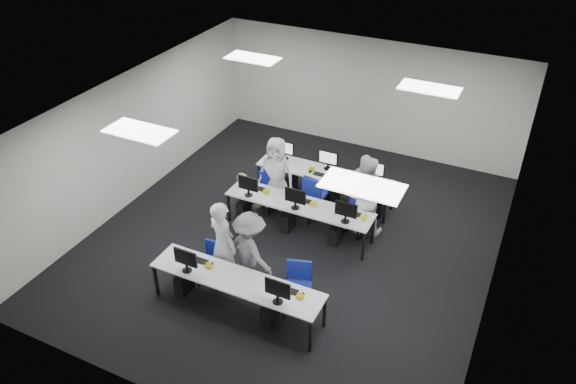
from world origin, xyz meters
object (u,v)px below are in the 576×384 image
at_px(chair_0, 212,271).
at_px(student_2, 276,173).
at_px(chair_3, 307,206).
at_px(student_1, 364,196).
at_px(chair_4, 358,222).
at_px(student_3, 363,191).
at_px(chair_2, 265,197).
at_px(desk_front, 236,281).
at_px(chair_5, 269,189).
at_px(chair_1, 298,296).
at_px(desk_mid, 299,206).
at_px(photographer, 250,251).
at_px(student_0, 223,244).
at_px(chair_6, 315,201).
at_px(chair_7, 362,215).

height_order(chair_0, student_2, student_2).
height_order(chair_3, student_1, student_1).
xyz_separation_m(chair_4, student_3, (-0.05, 0.33, 0.60)).
distance_m(chair_4, student_3, 0.68).
height_order(chair_2, chair_3, chair_2).
distance_m(desk_front, chair_5, 3.67).
bearing_deg(chair_0, chair_1, -2.46).
xyz_separation_m(desk_mid, chair_5, (-1.17, 0.85, -0.41)).
height_order(desk_front, student_3, student_3).
bearing_deg(photographer, student_0, 35.13).
xyz_separation_m(student_1, student_2, (-2.10, 0.09, -0.05)).
bearing_deg(photographer, chair_4, -96.47).
bearing_deg(chair_6, chair_3, -109.17).
height_order(desk_front, chair_0, chair_0).
xyz_separation_m(desk_front, student_3, (1.09, 3.45, 0.18)).
bearing_deg(student_2, desk_mid, -43.99).
height_order(desk_front, chair_6, chair_6).
relative_size(chair_4, chair_6, 0.87).
bearing_deg(desk_mid, student_1, 27.40).
relative_size(chair_0, student_2, 0.50).
xyz_separation_m(chair_3, photographer, (-0.04, -2.49, 0.52)).
bearing_deg(chair_2, chair_3, 4.42).
height_order(chair_3, student_0, student_0).
relative_size(desk_front, chair_3, 3.51).
distance_m(chair_4, student_1, 0.65).
height_order(desk_front, chair_5, chair_5).
distance_m(chair_3, photographer, 2.54).
bearing_deg(student_3, chair_6, 171.55).
bearing_deg(chair_1, chair_6, 90.55).
bearing_deg(photographer, student_1, -96.75).
bearing_deg(chair_3, photographer, -81.12).
bearing_deg(student_2, chair_5, 148.87).
relative_size(chair_0, chair_2, 0.89).
bearing_deg(chair_6, chair_5, -179.31).
distance_m(chair_7, photographer, 3.00).
distance_m(chair_4, chair_7, 0.25).
height_order(chair_7, student_1, student_1).
relative_size(desk_mid, chair_1, 3.32).
height_order(chair_2, student_1, student_1).
xyz_separation_m(desk_mid, chair_7, (1.14, 0.78, -0.39)).
bearing_deg(chair_1, chair_2, 110.67).
height_order(desk_front, student_1, student_1).
bearing_deg(student_0, student_2, -62.45).
xyz_separation_m(chair_0, photographer, (0.71, 0.25, 0.54)).
bearing_deg(chair_7, student_1, -45.31).
xyz_separation_m(chair_0, student_0, (0.21, 0.13, 0.63)).
bearing_deg(chair_4, chair_1, -74.71).
distance_m(desk_front, chair_7, 3.59).
bearing_deg(chair_7, student_2, -157.55).
xyz_separation_m(chair_2, chair_4, (2.20, 0.03, -0.03)).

